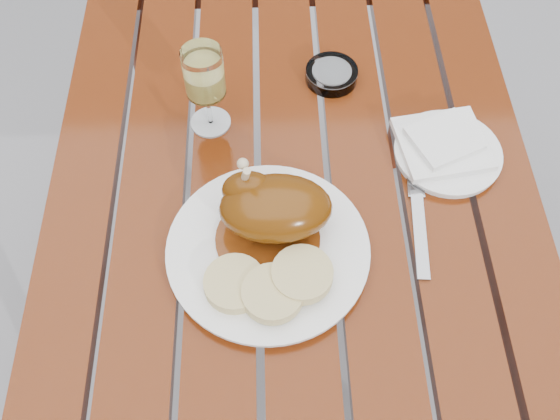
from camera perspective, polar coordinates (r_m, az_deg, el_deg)
The scene contains 11 objects.
ground at distance 1.71m, azimuth 0.68°, elevation -10.67°, with size 60.00×60.00×0.00m, color slate.
table at distance 1.37m, azimuth 0.83°, elevation -4.83°, with size 0.80×1.20×0.75m, color maroon.
dinner_plate at distance 0.95m, azimuth -1.10°, elevation -3.75°, with size 0.31×0.31×0.02m, color white.
roast_duck at distance 0.92m, azimuth -0.81°, elevation 0.27°, with size 0.18×0.16×0.12m.
bread_dumplings at distance 0.89m, azimuth -0.95°, elevation -6.76°, with size 0.19×0.12×0.03m.
wine_glass at distance 1.05m, azimuth -6.76°, elevation 10.83°, with size 0.07×0.07×0.16m, color #DDD164.
side_plate at distance 1.09m, azimuth 15.06°, elevation 5.03°, with size 0.18×0.18×0.01m, color white.
napkin at distance 1.08m, azimuth 14.62°, elevation 5.88°, with size 0.14×0.13×0.01m, color white.
ashtray at distance 1.17m, azimuth 4.73°, elevation 12.24°, with size 0.10×0.10×0.02m, color #B2B7BC.
fork at distance 0.96m, azimuth -5.04°, elevation -3.44°, with size 0.02×0.16×0.01m, color gray.
knife at distance 1.00m, azimuth 12.57°, elevation -1.06°, with size 0.02×0.20×0.01m, color gray.
Camera 1 is at (-0.04, -0.64, 1.59)m, focal length 40.00 mm.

